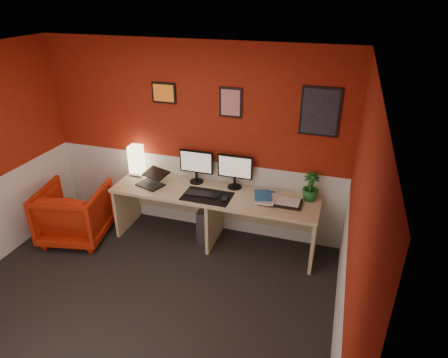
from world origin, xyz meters
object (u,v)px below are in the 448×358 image
Objects in this scene: shoji_lamp at (137,161)px; monitor_right at (235,167)px; armchair at (75,213)px; pc_tower at (209,221)px; monitor_left at (196,162)px; laptop at (150,178)px; desk at (214,218)px; potted_plant at (311,187)px; zen_tray at (287,203)px.

shoji_lamp is 1.37m from monitor_right.
pc_tower is at bearing -173.20° from armchair.
laptop is at bearing -153.11° from monitor_left.
monitor_left is (0.85, 0.03, 0.09)m from shoji_lamp.
laptop reaches higher than desk.
laptop is 2.01m from potted_plant.
armchair is at bearing -137.63° from laptop.
laptop is 0.73× the size of pc_tower.
zen_tray is 0.35m from potted_plant.
potted_plant is 1.44m from pc_tower.
potted_plant is at bearing 0.04° from shoji_lamp.
monitor_right is 0.95m from potted_plant.
monitor_left is 0.52m from monitor_right.
zen_tray is (0.91, 0.01, 0.38)m from desk.
monitor_right is at bearing 1.35° from shoji_lamp.
desk is 1.83m from armchair.
monitor_left reaches higher than desk.
monitor_right reaches higher than zen_tray.
pc_tower is at bearing -176.45° from potted_plant.
armchair is (-2.93, -0.63, -0.53)m from potted_plant.
potted_plant reaches higher than laptop.
armchair is at bearing -155.77° from monitor_left.
shoji_lamp is at bearing 162.09° from laptop.
desk is 3.17× the size of armchair.
zen_tray is (0.70, -0.22, -0.28)m from monitor_right.
monitor_right is at bearing 47.77° from desk.
zen_tray is 0.43× the size of armchair.
potted_plant is (0.95, -0.03, -0.11)m from monitor_right.
shoji_lamp reaches higher than zen_tray.
zen_tray is (1.22, -0.22, -0.28)m from monitor_left.
shoji_lamp is (-1.16, 0.19, 0.56)m from desk.
armchair is (-1.98, -0.66, -0.65)m from monitor_right.
laptop is at bearing -170.61° from pc_tower.
desk is at bearing -35.35° from monitor_left.
desk is 4.48× the size of monitor_left.
shoji_lamp reaches higher than pc_tower.
laptop reaches higher than pc_tower.
pc_tower is (0.19, -0.11, -0.80)m from monitor_left.
zen_tray is at bearing 177.80° from armchair.
monitor_left is at bearing -167.37° from armchair.
shoji_lamp is 2.31m from potted_plant.
laptop is (0.31, -0.24, -0.09)m from shoji_lamp.
pc_tower is (0.73, 0.16, -0.61)m from laptop.
pc_tower is (-1.03, 0.11, -0.52)m from zen_tray.
desk is 0.22m from pc_tower.
monitor_right reaches higher than shoji_lamp.
monitor_right reaches higher than potted_plant.
desk is at bearing -132.23° from monitor_right.
monitor_left reaches higher than pc_tower.
potted_plant is at bearing 9.55° from desk.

